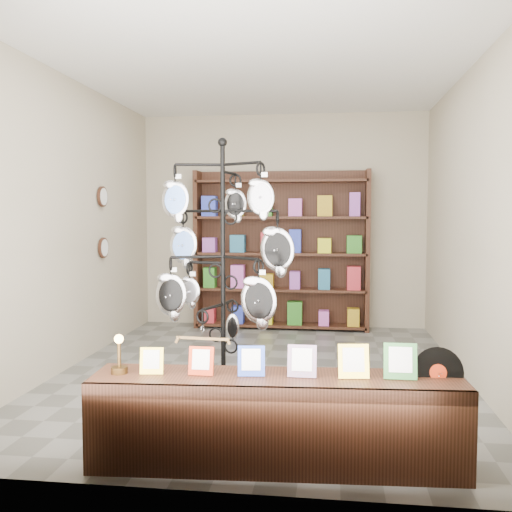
{
  "coord_description": "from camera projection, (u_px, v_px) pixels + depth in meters",
  "views": [
    {
      "loc": [
        0.68,
        -5.6,
        1.59
      ],
      "look_at": [
        0.08,
        -1.0,
        1.25
      ],
      "focal_mm": 40.0,
      "sensor_mm": 36.0,
      "label": 1
    }
  ],
  "objects": [
    {
      "name": "room_envelope",
      "position": [
        261.0,
        188.0,
        5.61
      ],
      "size": [
        5.0,
        5.0,
        5.0
      ],
      "color": "#B2A790",
      "rests_on": "ground"
    },
    {
      "name": "ground",
      "position": [
        261.0,
        373.0,
        5.74
      ],
      "size": [
        5.0,
        5.0,
        0.0
      ],
      "primitive_type": "plane",
      "color": "slate",
      "rests_on": "ground"
    },
    {
      "name": "back_shelving",
      "position": [
        281.0,
        255.0,
        7.94
      ],
      "size": [
        2.42,
        0.36,
        2.2
      ],
      "color": "black",
      "rests_on": "ground"
    },
    {
      "name": "wall_clocks",
      "position": [
        103.0,
        222.0,
        6.68
      ],
      "size": [
        0.03,
        0.24,
        0.84
      ],
      "color": "black",
      "rests_on": "ground"
    },
    {
      "name": "front_shelf",
      "position": [
        277.0,
        420.0,
        3.6
      ],
      "size": [
        2.36,
        0.61,
        0.83
      ],
      "rotation": [
        0.0,
        0.0,
        0.06
      ],
      "color": "black",
      "rests_on": "ground"
    },
    {
      "name": "display_tree",
      "position": [
        223.0,
        257.0,
        4.42
      ],
      "size": [
        1.12,
        1.05,
        2.18
      ],
      "rotation": [
        0.0,
        0.0,
        -0.16
      ],
      "color": "black",
      "rests_on": "ground"
    }
  ]
}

